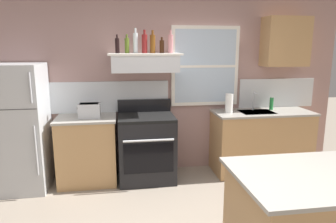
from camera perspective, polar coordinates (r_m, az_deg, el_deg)
The scene contains 18 objects.
back_wall at distance 4.53m, azimuth -0.96°, elevation 5.79°, with size 5.40×0.11×2.70m.
refrigerator at distance 4.41m, azimuth -25.93°, elevation -2.73°, with size 0.70×0.72×1.62m.
counter_left_of_stove at distance 4.39m, azimuth -14.55°, elevation -6.80°, with size 0.79×0.63×0.91m.
toaster at distance 4.22m, azimuth -14.26°, elevation 0.23°, with size 0.30×0.20×0.19m.
stove_range at distance 4.34m, azimuth -3.97°, elevation -6.54°, with size 0.76×0.69×1.09m.
range_hood_shelf at distance 4.22m, azimuth -4.31°, elevation 9.00°, with size 0.96×0.52×0.24m.
bottle_balsamic_dark at distance 4.20m, azimuth -9.32°, elevation 11.90°, with size 0.06×0.06×0.24m.
bottle_olive_oil_square at distance 4.21m, azimuth -7.56°, elevation 11.97°, with size 0.06×0.06×0.24m.
bottle_clear_tall at distance 4.24m, azimuth -5.99°, elevation 12.48°, with size 0.06×0.06×0.33m.
bottle_red_label_wine at distance 4.22m, azimuth -4.34°, elevation 12.38°, with size 0.07×0.07×0.30m.
bottle_amber_wine at distance 4.23m, azimuth -2.84°, elevation 12.37°, with size 0.07×0.07×0.30m.
bottle_brown_stout at distance 4.28m, azimuth -1.14°, elevation 11.89°, with size 0.06×0.06×0.21m.
bottle_rose_pink at distance 4.26m, azimuth 0.48°, elevation 12.40°, with size 0.07×0.07×0.30m.
counter_right_with_sink at distance 4.81m, azimuth 16.69°, elevation -5.26°, with size 1.43×0.63×0.91m.
sink_faucet at distance 4.72m, azimuth 15.54°, elevation 2.31°, with size 0.03×0.17×0.28m.
paper_towel_roll at distance 4.48m, azimuth 11.18°, elevation 1.52°, with size 0.11×0.11×0.27m, color white.
dish_soap_bottle at distance 4.85m, azimuth 18.49°, elevation 1.37°, with size 0.06×0.06×0.18m, color #268C3F.
upper_cabinet_right at distance 4.90m, azimuth 20.78°, elevation 11.90°, with size 0.64×0.32×0.70m.
Camera 1 is at (-0.58, -2.24, 1.83)m, focal length 33.14 mm.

